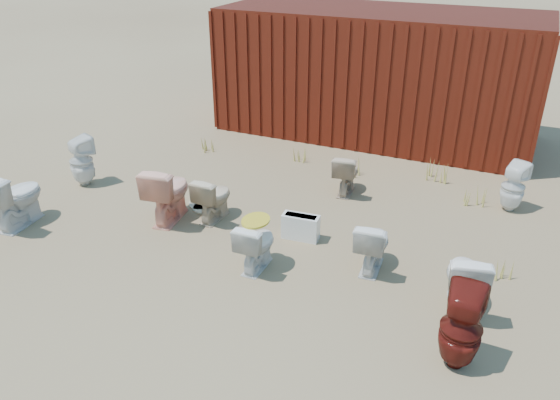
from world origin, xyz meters
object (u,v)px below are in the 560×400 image
at_px(toilet_front_a, 15,197).
at_px(toilet_front_pink, 168,192).
at_px(toilet_front_maroon, 461,329).
at_px(toilet_back_beige_left, 213,198).
at_px(shipping_container, 377,74).
at_px(toilet_back_beige_right, 346,173).
at_px(loose_tank, 301,227).
at_px(toilet_front_e, 464,279).
at_px(toilet_back_a, 81,161).
at_px(toilet_front_c, 373,244).
at_px(toilet_back_yellowlid, 256,245).
at_px(toilet_back_e, 513,187).

bearing_deg(toilet_front_a, toilet_front_pink, -157.57).
distance_m(toilet_front_maroon, toilet_back_beige_left, 3.97).
bearing_deg(toilet_front_pink, shipping_container, -117.70).
xyz_separation_m(toilet_back_beige_right, loose_tank, (-0.10, -1.61, -0.16)).
relative_size(toilet_front_a, toilet_front_maroon, 0.96).
bearing_deg(toilet_front_maroon, shipping_container, -66.12).
xyz_separation_m(toilet_front_maroon, toilet_back_beige_right, (-2.18, 3.19, -0.11)).
bearing_deg(shipping_container, toilet_front_maroon, -67.26).
xyz_separation_m(toilet_front_e, toilet_back_a, (-6.08, 0.77, 0.03)).
relative_size(toilet_front_c, toilet_front_e, 0.89).
xyz_separation_m(toilet_back_a, toilet_back_yellowlid, (3.65, -0.99, -0.09)).
xyz_separation_m(toilet_back_beige_left, toilet_back_yellowlid, (1.12, -0.87, -0.01)).
distance_m(toilet_front_e, toilet_back_yellowlid, 2.44).
height_order(toilet_front_maroon, loose_tank, toilet_front_maroon).
bearing_deg(shipping_container, toilet_front_e, -64.50).
distance_m(toilet_front_maroon, loose_tank, 2.79).
height_order(toilet_back_a, toilet_back_e, toilet_back_a).
distance_m(shipping_container, toilet_back_e, 3.84).
bearing_deg(shipping_container, toilet_front_pink, -108.89).
distance_m(toilet_back_a, toilet_back_beige_right, 4.26).
relative_size(shipping_container, loose_tank, 12.00).
distance_m(toilet_front_pink, toilet_front_c, 3.01).
bearing_deg(shipping_container, toilet_back_beige_left, -103.26).
distance_m(toilet_back_beige_left, loose_tank, 1.36).
bearing_deg(toilet_back_beige_right, toilet_back_yellowlid, 75.25).
bearing_deg(toilet_back_yellowlid, toilet_front_e, -175.48).
distance_m(toilet_front_a, toilet_back_yellowlid, 3.58).
bearing_deg(toilet_front_maroon, loose_tank, -33.47).
bearing_deg(toilet_front_pink, toilet_back_e, -161.18).
height_order(toilet_front_a, toilet_front_c, toilet_front_a).
xyz_separation_m(toilet_front_e, toilet_back_yellowlid, (-2.43, -0.22, -0.06)).
relative_size(toilet_front_c, toilet_back_beige_right, 1.04).
height_order(toilet_front_c, toilet_front_e, toilet_front_e).
distance_m(toilet_front_e, toilet_back_beige_right, 3.08).
height_order(toilet_back_beige_right, toilet_back_e, toilet_back_e).
relative_size(toilet_front_a, loose_tank, 1.70).
height_order(toilet_front_pink, toilet_back_beige_right, toilet_front_pink).
relative_size(shipping_container, toilet_back_beige_left, 8.92).
xyz_separation_m(shipping_container, toilet_back_yellowlid, (0.05, -5.42, -0.87)).
xyz_separation_m(toilet_front_c, toilet_front_maroon, (1.21, -1.28, 0.10)).
bearing_deg(toilet_front_e, toilet_back_beige_left, -23.61).
height_order(shipping_container, toilet_front_pink, shipping_container).
distance_m(toilet_front_c, toilet_front_maroon, 1.76).
bearing_deg(toilet_back_a, toilet_back_yellowlid, -175.18).
bearing_deg(toilet_front_maroon, toilet_back_e, -92.67).
relative_size(toilet_front_e, loose_tank, 1.54).
bearing_deg(loose_tank, toilet_back_a, 173.17).
distance_m(toilet_front_maroon, toilet_front_e, 0.93).
height_order(toilet_front_pink, toilet_back_yellowlid, toilet_front_pink).
bearing_deg(toilet_front_maroon, toilet_back_beige_left, -22.26).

